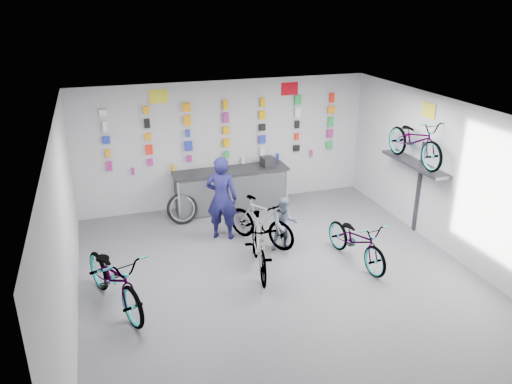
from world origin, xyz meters
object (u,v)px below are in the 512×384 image
object	(u,v)px
counter	(231,190)
bike_left	(114,278)
clerk	(222,198)
customer	(285,224)
bike_center	(259,245)
bike_right	(357,240)
bike_service	(261,221)

from	to	relation	value
counter	bike_left	world-z (taller)	bike_left
bike_left	clerk	bearing A→B (deg)	19.52
customer	counter	bearing A→B (deg)	109.07
counter	clerk	world-z (taller)	clerk
bike_left	bike_center	xyz separation A→B (m)	(2.58, 0.35, -0.01)
clerk	customer	bearing A→B (deg)	166.83
customer	bike_center	bearing A→B (deg)	-131.79
counter	bike_right	xyz separation A→B (m)	(1.58, -3.19, -0.02)
bike_center	bike_right	distance (m)	1.89
bike_right	customer	distance (m)	1.44
counter	clerk	xyz separation A→B (m)	(-0.58, -1.38, 0.41)
bike_center	clerk	distance (m)	1.62
bike_left	clerk	xyz separation A→B (m)	(2.29, 1.90, 0.36)
bike_center	customer	xyz separation A→B (m)	(0.76, 0.66, 0.02)
bike_left	counter	bearing A→B (deg)	28.60
counter	bike_right	distance (m)	3.56
counter	customer	xyz separation A→B (m)	(0.47, -2.27, 0.07)
counter	bike_left	bearing A→B (deg)	-131.21
customer	bike_left	bearing A→B (deg)	-155.88
bike_right	bike_service	world-z (taller)	bike_service
bike_service	customer	xyz separation A→B (m)	(0.36, -0.39, 0.06)
clerk	counter	bearing A→B (deg)	-85.66
clerk	customer	distance (m)	1.42
counter	bike_right	bearing A→B (deg)	-63.60
counter	customer	bearing A→B (deg)	-78.30
bike_center	customer	world-z (taller)	customer
bike_left	bike_center	bearing A→B (deg)	-12.47
counter	bike_center	size ratio (longest dim) A/B	1.52
bike_right	bike_service	xyz separation A→B (m)	(-1.48, 1.30, 0.03)
clerk	customer	xyz separation A→B (m)	(1.05, -0.90, -0.34)
bike_service	counter	bearing A→B (deg)	59.71
clerk	bike_center	bearing A→B (deg)	127.91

